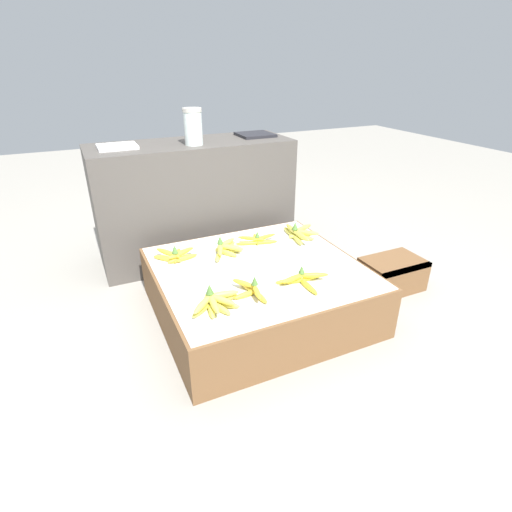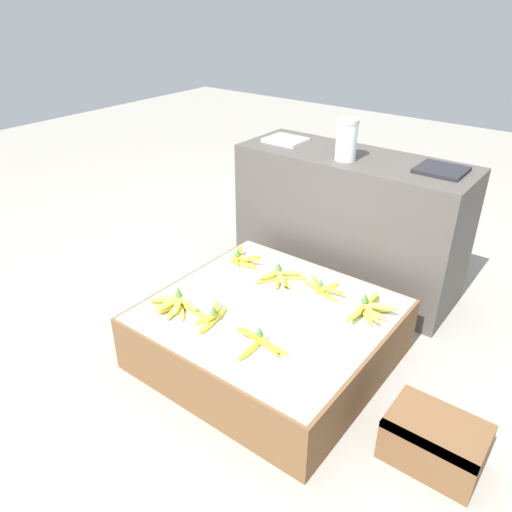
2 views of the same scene
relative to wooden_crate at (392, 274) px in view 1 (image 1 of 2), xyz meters
name	(u,v)px [view 1 (image 1 of 2)]	position (x,y,z in m)	size (l,w,h in m)	color
ground_plane	(258,312)	(-0.81, 0.10, -0.09)	(10.00, 10.00, 0.00)	gray
display_platform	(258,290)	(-0.81, 0.10, 0.04)	(1.01, 0.96, 0.27)	brown
back_vendor_table	(195,201)	(-0.88, 0.93, 0.29)	(1.25, 0.45, 0.76)	#4C4742
wooden_crate	(392,274)	(0.00, 0.00, 0.00)	(0.34, 0.24, 0.18)	brown
banana_bunch_front_left	(215,302)	(-1.14, -0.16, 0.21)	(0.24, 0.17, 0.10)	#DBCC4C
banana_bunch_front_midleft	(251,290)	(-0.96, -0.13, 0.21)	(0.13, 0.22, 0.09)	gold
banana_bunch_front_midright	(304,279)	(-0.69, -0.14, 0.21)	(0.26, 0.18, 0.09)	yellow
banana_bunch_middle_left	(175,255)	(-1.17, 0.35, 0.21)	(0.23, 0.17, 0.10)	gold
banana_bunch_middle_midleft	(225,249)	(-0.91, 0.32, 0.21)	(0.20, 0.21, 0.10)	#DBCC4C
banana_bunch_middle_midright	(257,240)	(-0.70, 0.36, 0.20)	(0.25, 0.17, 0.08)	yellow
banana_bunch_middle_right	(299,233)	(-0.45, 0.33, 0.21)	(0.18, 0.29, 0.10)	gold
glass_jar	(193,127)	(-0.89, 0.84, 0.77)	(0.11, 0.11, 0.21)	silver
foam_tray_white	(117,147)	(-1.32, 0.94, 0.67)	(0.22, 0.18, 0.02)	white
foam_tray_dark	(255,135)	(-0.43, 0.96, 0.67)	(0.22, 0.21, 0.02)	#232328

